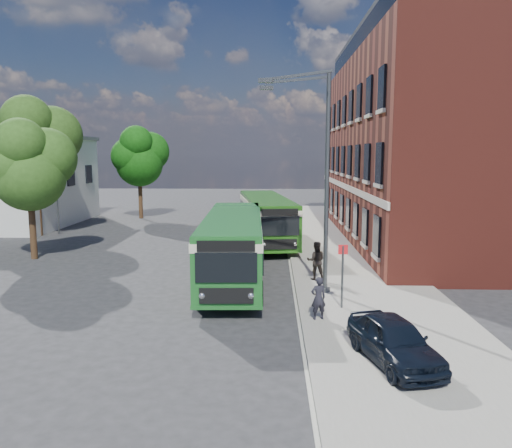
{
  "coord_description": "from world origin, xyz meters",
  "views": [
    {
      "loc": [
        3.0,
        -22.26,
        5.86
      ],
      "look_at": [
        2.15,
        3.4,
        2.2
      ],
      "focal_mm": 35.0,
      "sensor_mm": 36.0,
      "label": 1
    }
  ],
  "objects_px": {
    "street_lamp": "(318,180)",
    "bus_front": "(233,241)",
    "parked_car": "(394,340)",
    "bus_rear": "(266,215)"
  },
  "relations": [
    {
      "from": "parked_car",
      "to": "bus_front",
      "type": "bearing_deg",
      "value": 104.07
    },
    {
      "from": "street_lamp",
      "to": "bus_rear",
      "type": "xyz_separation_m",
      "value": [
        -2.25,
        12.17,
        -2.96
      ]
    },
    {
      "from": "street_lamp",
      "to": "parked_car",
      "type": "relative_size",
      "value": 2.42
    },
    {
      "from": "parked_car",
      "to": "street_lamp",
      "type": "bearing_deg",
      "value": 87.71
    },
    {
      "from": "bus_rear",
      "to": "parked_car",
      "type": "xyz_separation_m",
      "value": [
        3.75,
        -19.27,
        -1.05
      ]
    },
    {
      "from": "street_lamp",
      "to": "bus_rear",
      "type": "distance_m",
      "value": 12.73
    },
    {
      "from": "parked_car",
      "to": "bus_rear",
      "type": "bearing_deg",
      "value": 86.75
    },
    {
      "from": "street_lamp",
      "to": "bus_front",
      "type": "bearing_deg",
      "value": 146.16
    },
    {
      "from": "bus_front",
      "to": "bus_rear",
      "type": "xyz_separation_m",
      "value": [
        1.39,
        9.73,
        -0.0
      ]
    },
    {
      "from": "street_lamp",
      "to": "bus_rear",
      "type": "height_order",
      "value": "street_lamp"
    }
  ]
}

